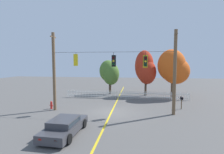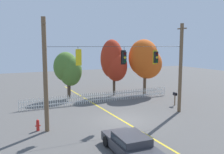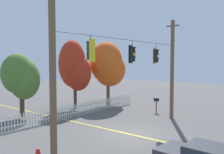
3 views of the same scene
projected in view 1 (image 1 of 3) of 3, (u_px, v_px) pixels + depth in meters
name	position (u px, v px, depth m)	size (l,w,h in m)	color
ground	(112.00, 112.00, 17.12)	(80.00, 80.00, 0.00)	#565451
lane_centerline_stripe	(112.00, 112.00, 17.12)	(0.16, 36.00, 0.01)	gold
signal_support_span	(112.00, 72.00, 16.78)	(12.19, 1.10, 7.94)	brown
traffic_signal_westbound_side	(76.00, 60.00, 17.16)	(0.43, 0.38, 1.35)	black
traffic_signal_eastbound_side	(114.00, 61.00, 16.68)	(0.43, 0.38, 1.42)	black
traffic_signal_southbound_primary	(145.00, 61.00, 16.27)	(0.43, 0.38, 1.50)	black
white_picket_fence	(125.00, 95.00, 23.36)	(16.64, 0.06, 1.08)	silver
autumn_maple_near_fence	(110.00, 72.00, 26.72)	(3.12, 2.58, 5.30)	#473828
autumn_maple_mid	(145.00, 69.00, 25.41)	(3.10, 2.95, 6.73)	#473828
autumn_oak_far_east	(173.00, 68.00, 23.78)	(4.34, 3.20, 6.75)	brown
parked_car	(65.00, 126.00, 11.76)	(2.12, 4.46, 1.15)	#38383D
fire_hydrant	(51.00, 105.00, 18.31)	(0.38, 0.22, 0.82)	red
roadside_mailbox	(182.00, 99.00, 18.12)	(0.25, 0.44, 1.33)	brown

